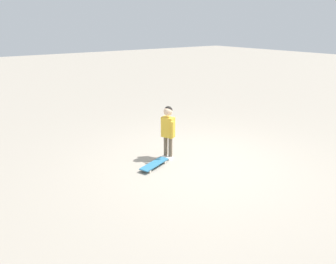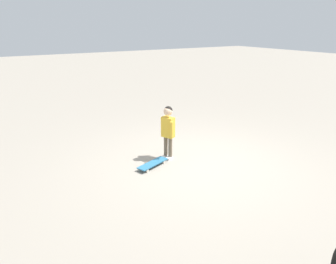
% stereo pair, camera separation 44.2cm
% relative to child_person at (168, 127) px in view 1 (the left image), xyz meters
% --- Properties ---
extents(ground_plane, '(50.00, 50.00, 0.00)m').
position_rel_child_person_xyz_m(ground_plane, '(-0.38, 0.59, -0.66)').
color(ground_plane, '#9E9384').
extents(child_person, '(0.24, 0.41, 1.06)m').
position_rel_child_person_xyz_m(child_person, '(0.00, 0.00, 0.00)').
color(child_person, brown).
rests_on(child_person, ground).
extents(skateboard, '(0.70, 0.41, 0.07)m').
position_rel_child_person_xyz_m(skateboard, '(0.45, 0.18, -0.60)').
color(skateboard, teal).
rests_on(skateboard, ground).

